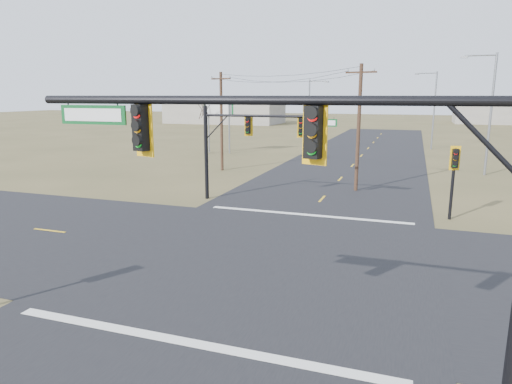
% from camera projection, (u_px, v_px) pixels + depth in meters
% --- Properties ---
extents(ground, '(320.00, 320.00, 0.00)m').
position_uv_depth(ground, '(269.00, 257.00, 19.90)').
color(ground, brown).
rests_on(ground, ground).
extents(road_ew, '(160.00, 14.00, 0.02)m').
position_uv_depth(road_ew, '(269.00, 257.00, 19.90)').
color(road_ew, black).
rests_on(road_ew, ground).
extents(road_ns, '(14.00, 160.00, 0.02)m').
position_uv_depth(road_ns, '(269.00, 257.00, 19.90)').
color(road_ns, black).
rests_on(road_ns, ground).
extents(stop_bar_near, '(12.00, 0.40, 0.01)m').
position_uv_depth(stop_bar_near, '(191.00, 343.00, 12.96)').
color(stop_bar_near, silver).
rests_on(stop_bar_near, road_ns).
extents(stop_bar_far, '(12.00, 0.40, 0.01)m').
position_uv_depth(stop_bar_far, '(307.00, 215.00, 26.83)').
color(stop_bar_far, silver).
rests_on(stop_bar_far, road_ns).
extents(mast_arm_near, '(10.75, 0.54, 7.42)m').
position_uv_depth(mast_arm_near, '(331.00, 173.00, 9.18)').
color(mast_arm_near, black).
rests_on(mast_arm_near, ground).
extents(mast_arm_far, '(8.82, 0.60, 6.24)m').
position_uv_depth(mast_arm_far, '(251.00, 133.00, 29.28)').
color(mast_arm_far, black).
rests_on(mast_arm_far, ground).
extents(pedestal_signal_ne, '(0.63, 0.54, 4.22)m').
position_uv_depth(pedestal_signal_ne, '(454.00, 166.00, 25.22)').
color(pedestal_signal_ne, black).
rests_on(pedestal_signal_ne, ground).
extents(utility_pole_near, '(2.22, 0.47, 9.11)m').
position_uv_depth(utility_pole_near, '(359.00, 126.00, 32.79)').
color(utility_pole_near, '#452C1D').
rests_on(utility_pole_near, ground).
extents(utility_pole_far, '(2.14, 0.75, 8.99)m').
position_uv_depth(utility_pole_far, '(221.00, 120.00, 42.03)').
color(utility_pole_far, '#452C1D').
rests_on(utility_pole_far, ground).
extents(highway_sign, '(3.55, 0.76, 6.76)m').
position_uv_depth(highway_sign, '(219.00, 114.00, 54.82)').
color(highway_sign, gray).
rests_on(highway_sign, ground).
extents(streetlight_a, '(2.92, 0.40, 10.44)m').
position_uv_depth(streetlight_a, '(488.00, 108.00, 39.27)').
color(streetlight_a, gray).
rests_on(streetlight_a, ground).
extents(streetlight_b, '(2.75, 0.26, 9.89)m').
position_uv_depth(streetlight_b, '(433.00, 106.00, 58.67)').
color(streetlight_b, gray).
rests_on(streetlight_b, ground).
extents(streetlight_c, '(2.46, 0.34, 8.79)m').
position_uv_depth(streetlight_c, '(310.00, 112.00, 55.97)').
color(streetlight_c, gray).
rests_on(streetlight_c, ground).
extents(bare_tree_a, '(2.99, 2.99, 6.67)m').
position_uv_depth(bare_tree_a, '(204.00, 109.00, 53.76)').
color(bare_tree_a, black).
rests_on(bare_tree_a, ground).
extents(bare_tree_b, '(2.72, 2.72, 6.41)m').
position_uv_depth(bare_tree_b, '(205.00, 108.00, 66.65)').
color(bare_tree_b, black).
rests_on(bare_tree_b, ground).
extents(warehouse_left, '(28.00, 14.00, 5.50)m').
position_uv_depth(warehouse_left, '(225.00, 112.00, 115.31)').
color(warehouse_left, '#9D968B').
rests_on(warehouse_left, ground).
extents(warehouse_mid, '(20.00, 12.00, 5.00)m').
position_uv_depth(warehouse_mid, '(498.00, 113.00, 113.13)').
color(warehouse_mid, '#9D968B').
rests_on(warehouse_mid, ground).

